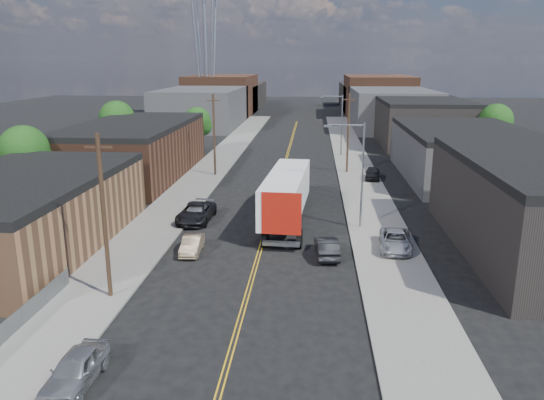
% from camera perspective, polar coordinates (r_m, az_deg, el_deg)
% --- Properties ---
extents(ground, '(260.00, 260.00, 0.00)m').
position_cam_1_polar(ground, '(80.00, 1.64, 4.81)').
color(ground, black).
rests_on(ground, ground).
extents(centerline, '(0.32, 120.00, 0.01)m').
position_cam_1_polar(centerline, '(65.30, 0.98, 2.53)').
color(centerline, gold).
rests_on(centerline, ground).
extents(sidewalk_left, '(5.00, 140.00, 0.15)m').
position_cam_1_polar(sidewalk_left, '(66.53, -7.22, 2.70)').
color(sidewalk_left, slate).
rests_on(sidewalk_left, ground).
extents(sidewalk_right, '(5.00, 140.00, 0.15)m').
position_cam_1_polar(sidewalk_right, '(65.42, 9.32, 2.42)').
color(sidewalk_right, slate).
rests_on(sidewalk_right, ground).
extents(warehouse_tan, '(12.00, 22.00, 5.60)m').
position_cam_1_polar(warehouse_tan, '(44.13, -25.41, -1.26)').
color(warehouse_tan, brown).
rests_on(warehouse_tan, ground).
extents(warehouse_brown, '(12.00, 26.00, 6.60)m').
position_cam_1_polar(warehouse_brown, '(67.23, -14.63, 5.26)').
color(warehouse_brown, '#492A1D').
rests_on(warehouse_brown, ground).
extents(industrial_right_b, '(14.00, 24.00, 6.10)m').
position_cam_1_polar(industrial_right_b, '(68.06, 19.94, 4.75)').
color(industrial_right_b, '#333336').
rests_on(industrial_right_b, ground).
extents(industrial_right_c, '(14.00, 22.00, 7.60)m').
position_cam_1_polar(industrial_right_c, '(93.03, 15.85, 8.04)').
color(industrial_right_c, black).
rests_on(industrial_right_c, ground).
extents(skyline_left_a, '(16.00, 30.00, 8.00)m').
position_cam_1_polar(skyline_left_a, '(116.58, -7.47, 9.85)').
color(skyline_left_a, '#333336').
rests_on(skyline_left_a, ground).
extents(skyline_right_a, '(16.00, 30.00, 8.00)m').
position_cam_1_polar(skyline_right_a, '(115.25, 12.68, 9.56)').
color(skyline_right_a, '#333336').
rests_on(skyline_right_a, ground).
extents(skyline_left_b, '(16.00, 26.00, 10.00)m').
position_cam_1_polar(skyline_left_b, '(141.00, -5.39, 11.17)').
color(skyline_left_b, '#492A1D').
rests_on(skyline_left_b, ground).
extents(skyline_right_b, '(16.00, 26.00, 10.00)m').
position_cam_1_polar(skyline_right_b, '(139.90, 11.29, 10.92)').
color(skyline_right_b, '#492A1D').
rests_on(skyline_right_b, ground).
extents(skyline_left_c, '(16.00, 40.00, 7.00)m').
position_cam_1_polar(skyline_left_c, '(160.80, -4.15, 11.11)').
color(skyline_left_c, black).
rests_on(skyline_left_c, ground).
extents(skyline_right_c, '(16.00, 40.00, 7.00)m').
position_cam_1_polar(skyline_right_c, '(159.84, 10.44, 10.88)').
color(skyline_right_c, black).
rests_on(skyline_right_c, ground).
extents(streetlight_near, '(3.39, 0.25, 9.00)m').
position_cam_1_polar(streetlight_near, '(44.68, 9.21, 3.53)').
color(streetlight_near, gray).
rests_on(streetlight_near, ground).
extents(streetlight_far, '(3.39, 0.25, 9.00)m').
position_cam_1_polar(streetlight_far, '(79.24, 7.23, 8.50)').
color(streetlight_far, gray).
rests_on(streetlight_far, ground).
extents(utility_pole_left_near, '(1.60, 0.26, 10.00)m').
position_cam_1_polar(utility_pole_left_near, '(32.33, -17.62, -1.69)').
color(utility_pole_left_near, black).
rests_on(utility_pole_left_near, ground).
extents(utility_pole_left_far, '(1.60, 0.26, 10.00)m').
position_cam_1_polar(utility_pole_left_far, '(65.40, -6.24, 7.03)').
color(utility_pole_left_far, black).
rests_on(utility_pole_left_far, ground).
extents(utility_pole_right, '(1.60, 0.26, 10.00)m').
position_cam_1_polar(utility_pole_right, '(67.40, 8.19, 7.20)').
color(utility_pole_right, black).
rests_on(utility_pole_right, ground).
extents(tree_left_near, '(4.85, 4.76, 7.91)m').
position_cam_1_polar(tree_left_near, '(56.73, -25.02, 4.57)').
color(tree_left_near, black).
rests_on(tree_left_near, ground).
extents(tree_left_mid, '(5.10, 5.04, 8.37)m').
position_cam_1_polar(tree_left_mid, '(79.20, -16.27, 8.14)').
color(tree_left_mid, black).
rests_on(tree_left_mid, ground).
extents(tree_left_far, '(4.35, 4.20, 6.97)m').
position_cam_1_polar(tree_left_far, '(83.15, -8.00, 8.24)').
color(tree_left_far, black).
rests_on(tree_left_far, ground).
extents(tree_right_far, '(4.85, 4.76, 7.91)m').
position_cam_1_polar(tree_right_far, '(83.39, 22.97, 7.66)').
color(tree_right_far, black).
rests_on(tree_right_far, ground).
extents(semi_truck, '(3.86, 17.55, 4.56)m').
position_cam_1_polar(semi_truck, '(47.46, 1.64, 1.01)').
color(semi_truck, silver).
rests_on(semi_truck, ground).
extents(car_left_a, '(1.91, 4.44, 1.49)m').
position_cam_1_polar(car_left_a, '(26.01, -20.36, -16.71)').
color(car_left_a, '#A9AAAE').
rests_on(car_left_a, ground).
extents(car_left_b, '(1.53, 3.91, 1.27)m').
position_cam_1_polar(car_left_b, '(40.01, -8.61, -4.77)').
color(car_left_b, '#8C795C').
rests_on(car_left_b, ground).
extents(car_left_c, '(2.87, 5.89, 1.61)m').
position_cam_1_polar(car_left_c, '(47.53, -8.17, -1.36)').
color(car_left_c, black).
rests_on(car_left_c, ground).
extents(car_left_d, '(2.61, 5.27, 1.47)m').
position_cam_1_polar(car_left_d, '(47.70, -8.09, -1.38)').
color(car_left_d, '#989A9C').
rests_on(car_left_d, ground).
extents(car_right_oncoming, '(1.87, 4.50, 1.45)m').
position_cam_1_polar(car_right_oncoming, '(39.01, 5.91, -5.06)').
color(car_right_oncoming, black).
rests_on(car_right_oncoming, ground).
extents(car_right_lot_a, '(2.78, 5.20, 1.39)m').
position_cam_1_polar(car_right_lot_a, '(40.88, 13.14, -4.26)').
color(car_right_lot_a, silver).
rests_on(car_right_lot_a, sidewalk_right).
extents(car_right_lot_c, '(2.15, 4.32, 1.42)m').
position_cam_1_polar(car_right_lot_c, '(64.34, 10.76, 2.86)').
color(car_right_lot_c, black).
rests_on(car_right_lot_c, sidewalk_right).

